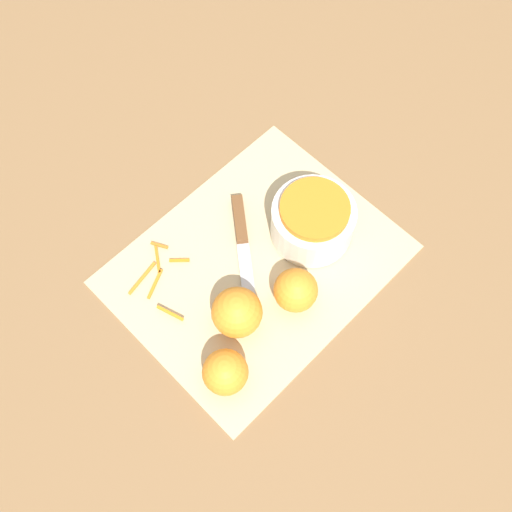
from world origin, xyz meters
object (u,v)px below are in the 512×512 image
at_px(knife, 241,234).
at_px(orange_back, 225,372).
at_px(orange_right, 237,312).
at_px(bowl_speckled, 313,220).
at_px(orange_left, 295,290).

xyz_separation_m(knife, orange_back, (0.20, 0.17, 0.03)).
distance_m(orange_right, orange_back, 0.10).
height_order(bowl_speckled, orange_left, bowl_speckled).
distance_m(knife, orange_back, 0.26).
xyz_separation_m(knife, orange_right, (0.12, 0.11, 0.04)).
height_order(bowl_speckled, knife, bowl_speckled).
distance_m(bowl_speckled, orange_left, 0.13).
bearing_deg(orange_left, orange_right, -22.40).
relative_size(bowl_speckled, orange_left, 1.95).
relative_size(knife, orange_right, 2.37).
relative_size(orange_left, orange_right, 0.89).
bearing_deg(bowl_speckled, orange_left, 30.42).
xyz_separation_m(bowl_speckled, orange_back, (0.29, 0.08, -0.01)).
xyz_separation_m(bowl_speckled, knife, (0.09, -0.08, -0.04)).
height_order(bowl_speckled, orange_back, bowl_speckled).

